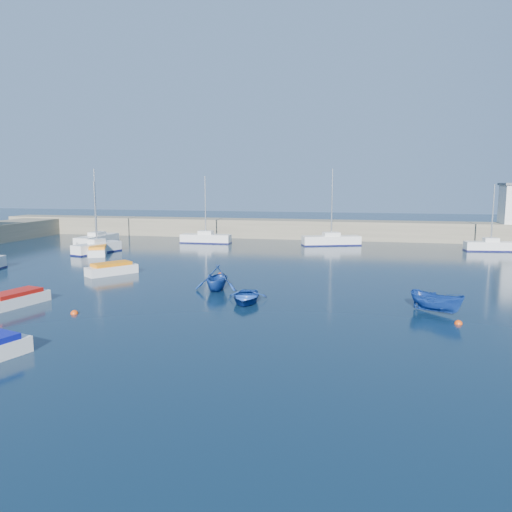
% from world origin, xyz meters
% --- Properties ---
extents(ground, '(220.00, 220.00, 0.00)m').
position_xyz_m(ground, '(0.00, 0.00, 0.00)').
color(ground, black).
rests_on(ground, ground).
extents(back_wall, '(96.00, 4.50, 2.60)m').
position_xyz_m(back_wall, '(0.00, 46.00, 1.30)').
color(back_wall, '#6F6854').
rests_on(back_wall, ground).
extents(sailboat_3, '(3.42, 6.24, 8.06)m').
position_xyz_m(sailboat_3, '(-22.20, 25.71, 0.64)').
color(sailboat_3, silver).
rests_on(sailboat_3, ground).
extents(sailboat_4, '(2.41, 7.52, 9.68)m').
position_xyz_m(sailboat_4, '(-26.59, 33.39, 0.63)').
color(sailboat_4, silver).
rests_on(sailboat_4, ground).
extents(sailboat_5, '(6.66, 1.94, 8.79)m').
position_xyz_m(sailboat_5, '(-13.08, 37.51, 0.64)').
color(sailboat_5, silver).
rests_on(sailboat_5, ground).
extents(sailboat_6, '(7.62, 4.43, 9.65)m').
position_xyz_m(sailboat_6, '(3.33, 38.73, 0.66)').
color(sailboat_6, silver).
rests_on(sailboat_6, ground).
extents(sailboat_7, '(5.93, 2.32, 7.74)m').
position_xyz_m(sailboat_7, '(21.95, 37.18, 0.62)').
color(sailboat_7, silver).
rests_on(sailboat_7, ground).
extents(motorboat_0, '(2.48, 4.60, 0.98)m').
position_xyz_m(motorboat_0, '(-14.50, 2.26, 0.46)').
color(motorboat_0, silver).
rests_on(motorboat_0, ground).
extents(motorboat_1, '(3.77, 4.42, 1.07)m').
position_xyz_m(motorboat_1, '(-13.93, 13.82, 0.50)').
color(motorboat_1, silver).
rests_on(motorboat_1, ground).
extents(motorboat_2, '(3.75, 5.31, 1.04)m').
position_xyz_m(motorboat_2, '(-21.43, 24.62, 0.49)').
color(motorboat_2, silver).
rests_on(motorboat_2, ground).
extents(dinghy_center, '(2.99, 3.92, 0.76)m').
position_xyz_m(dinghy_center, '(-0.09, 6.37, 0.38)').
color(dinghy_center, navy).
rests_on(dinghy_center, ground).
extents(dinghy_left, '(3.23, 3.70, 1.90)m').
position_xyz_m(dinghy_left, '(-3.08, 9.56, 0.95)').
color(dinghy_left, navy).
rests_on(dinghy_left, ground).
extents(dinghy_right, '(3.61, 3.10, 1.35)m').
position_xyz_m(dinghy_right, '(11.98, 6.22, 0.67)').
color(dinghy_right, navy).
rests_on(dinghy_right, ground).
extents(buoy_0, '(0.47, 0.47, 0.47)m').
position_xyz_m(buoy_0, '(-9.64, 1.28, 0.00)').
color(buoy_0, '#CE3C0A').
rests_on(buoy_0, ground).
extents(buoy_1, '(0.49, 0.49, 0.49)m').
position_xyz_m(buoy_1, '(11.37, 10.92, 0.00)').
color(buoy_1, '#BD380E').
rests_on(buoy_1, ground).
extents(buoy_2, '(0.45, 0.45, 0.45)m').
position_xyz_m(buoy_2, '(12.91, 4.00, 0.00)').
color(buoy_2, '#CE3C0A').
rests_on(buoy_2, ground).
extents(buoy_3, '(0.46, 0.46, 0.46)m').
position_xyz_m(buoy_3, '(-4.57, 15.53, 0.00)').
color(buoy_3, '#CE3C0A').
rests_on(buoy_3, ground).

